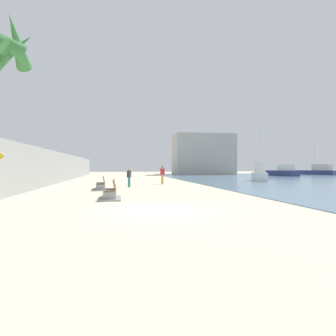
% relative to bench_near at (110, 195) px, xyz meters
% --- Properties ---
extents(ground_plane, '(120.00, 120.00, 0.00)m').
position_rel_bench_near_xyz_m(ground_plane, '(1.79, 13.91, -0.23)').
color(ground_plane, beige).
extents(seawall, '(0.80, 64.00, 3.06)m').
position_rel_bench_near_xyz_m(seawall, '(-5.71, 13.91, 1.29)').
color(seawall, gray).
rests_on(seawall, ground).
extents(bench_near, '(1.12, 2.11, 0.98)m').
position_rel_bench_near_xyz_m(bench_near, '(0.00, 0.00, 0.00)').
color(bench_near, gray).
rests_on(bench_near, ground).
extents(bench_far, '(1.23, 2.16, 0.98)m').
position_rel_bench_near_xyz_m(bench_far, '(-0.81, 5.98, 0.00)').
color(bench_far, gray).
rests_on(bench_far, ground).
extents(person_walking, '(0.37, 0.43, 1.73)m').
position_rel_bench_near_xyz_m(person_walking, '(4.40, 11.52, 0.78)').
color(person_walking, gold).
rests_on(person_walking, ground).
extents(person_standing, '(0.36, 0.43, 1.56)m').
position_rel_bench_near_xyz_m(person_standing, '(1.24, 8.26, 0.66)').
color(person_standing, teal).
rests_on(person_standing, ground).
extents(boat_distant, '(2.99, 4.61, 6.15)m').
position_rel_bench_near_xyz_m(boat_distant, '(16.03, 15.47, 0.60)').
color(boat_distant, white).
rests_on(boat_distant, water_bay).
extents(boat_outer, '(3.18, 6.46, 1.92)m').
position_rel_bench_near_xyz_m(boat_outer, '(28.03, 30.42, 0.51)').
color(boat_outer, navy).
rests_on(boat_outer, water_bay).
extents(boat_mid_bay, '(5.28, 7.81, 6.97)m').
position_rel_bench_near_xyz_m(boat_mid_bay, '(39.37, 36.49, 0.55)').
color(boat_mid_bay, navy).
rests_on(boat_mid_bay, water_bay).
extents(harbor_building, '(12.00, 6.00, 8.14)m').
position_rel_bench_near_xyz_m(harbor_building, '(17.49, 41.91, 3.83)').
color(harbor_building, '#ADAAA3').
rests_on(harbor_building, ground).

